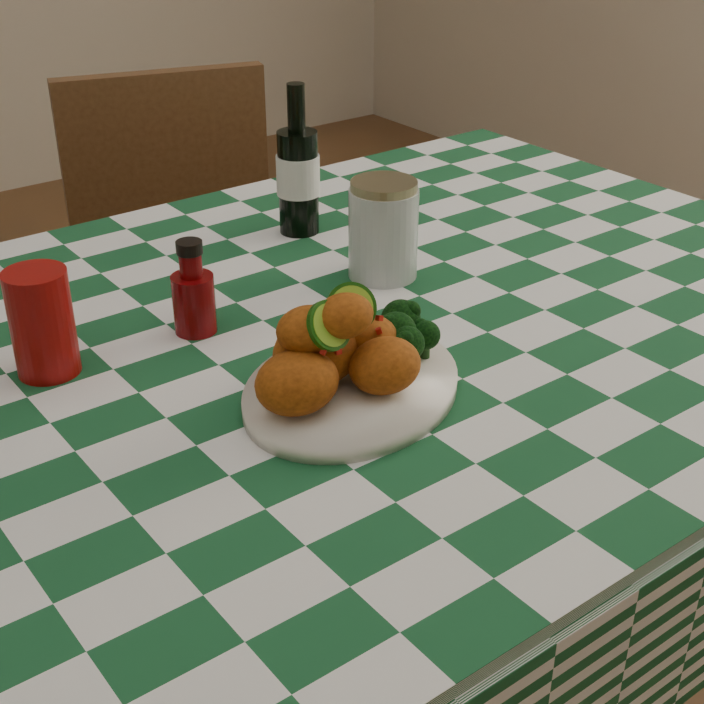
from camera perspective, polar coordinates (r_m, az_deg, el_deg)
dining_table at (r=1.43m, az=-3.04°, el=-13.35°), size 1.66×1.06×0.79m
plate at (r=1.08m, az=0.00°, el=-2.14°), size 0.34×0.30×0.02m
fried_chicken_pile at (r=1.04m, az=-0.73°, el=0.60°), size 0.17×0.13×0.11m
broccoli_side at (r=1.11m, az=2.96°, el=1.05°), size 0.07×0.07×0.06m
red_tumbler at (r=1.15m, az=-17.59°, el=1.63°), size 0.08×0.08×0.13m
ketchup_bottle at (r=1.21m, az=-9.26°, el=3.75°), size 0.07×0.07×0.12m
mason_jar at (r=1.34m, az=1.83°, el=7.15°), size 0.10×0.10×0.14m
beer_bottle at (r=1.48m, az=-3.18°, el=11.09°), size 0.08×0.08×0.23m
wooden_chair_right at (r=1.99m, az=-8.96°, el=1.80°), size 0.52×0.53×0.91m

